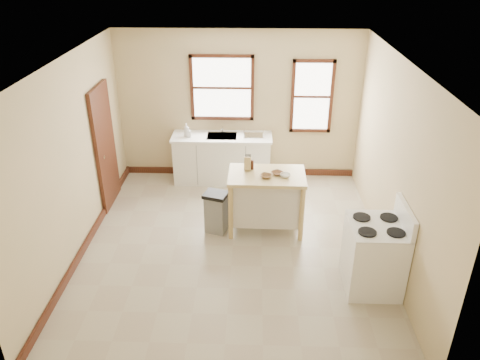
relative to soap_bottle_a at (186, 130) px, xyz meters
name	(u,v)px	position (x,y,z in m)	size (l,w,h in m)	color
floor	(233,246)	(0.95, -2.15, -1.04)	(5.00, 5.00, 0.00)	#AFA58B
ceiling	(231,62)	(0.95, -2.15, 1.76)	(5.00, 5.00, 0.00)	white
wall_back	(239,106)	(0.95, 0.35, 0.36)	(4.50, 0.04, 2.80)	tan
wall_left	(72,161)	(-1.30, -2.15, 0.36)	(0.04, 5.00, 2.80)	tan
wall_right	(395,165)	(3.20, -2.15, 0.36)	(0.04, 5.00, 2.80)	tan
window_main	(222,88)	(0.65, 0.33, 0.71)	(1.17, 0.06, 1.22)	#381C0F
window_side	(312,97)	(2.30, 0.33, 0.56)	(0.77, 0.06, 1.37)	#381C0F
door_left	(105,147)	(-1.26, -0.85, 0.01)	(0.06, 0.90, 2.10)	#381C0F
baseboard_back	(239,171)	(0.95, 0.32, -0.98)	(4.50, 0.04, 0.12)	#381C0F
baseboard_left	(88,240)	(-1.27, -2.15, -0.98)	(0.04, 5.00, 0.12)	#381C0F
sink_counter	(222,158)	(0.65, 0.05, -0.58)	(1.86, 0.62, 0.92)	white
faucet	(222,127)	(0.65, 0.23, -0.01)	(0.03, 0.03, 0.22)	silver
soap_bottle_a	(186,130)	(0.00, 0.00, 0.00)	(0.10, 0.10, 0.25)	#B2B2B2
soap_bottle_b	(189,132)	(0.04, -0.01, -0.04)	(0.08, 0.08, 0.18)	#B2B2B2
dish_rack	(254,134)	(1.24, 0.07, -0.08)	(0.37, 0.28, 0.09)	silver
kitchen_island	(266,202)	(1.45, -1.61, -0.56)	(1.18, 0.75, 0.97)	tan
knife_block	(248,164)	(1.15, -1.47, 0.02)	(0.10, 0.10, 0.20)	#DFB675
pepper_grinder	(252,165)	(1.23, -1.44, 0.00)	(0.04, 0.04, 0.15)	#441E12
bowl_a	(266,176)	(1.44, -1.72, -0.06)	(0.18, 0.18, 0.04)	brown
bowl_b	(277,173)	(1.61, -1.61, -0.06)	(0.17, 0.17, 0.04)	brown
bowl_c	(285,175)	(1.73, -1.69, -0.06)	(0.16, 0.16, 0.05)	white
trash_bin	(216,212)	(0.67, -1.73, -0.70)	(0.35, 0.30, 0.68)	gray
gas_stove	(375,247)	(2.84, -2.98, -0.44)	(0.76, 0.77, 1.22)	white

